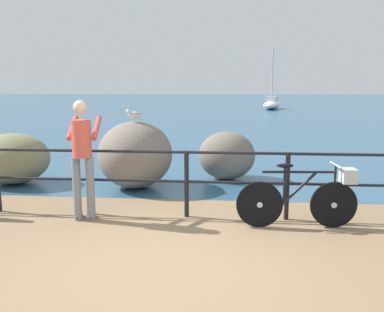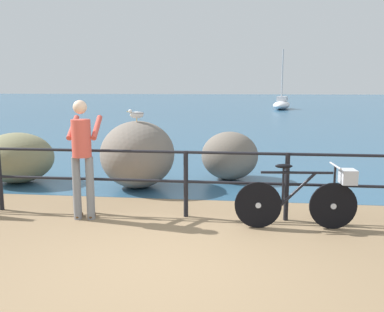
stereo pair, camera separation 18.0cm
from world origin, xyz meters
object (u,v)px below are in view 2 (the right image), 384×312
at_px(seagull, 136,114).
at_px(sailboat, 282,104).
at_px(breakwater_boulder_right, 230,156).
at_px(breakwater_boulder_main, 138,154).
at_px(bicycle, 307,196).
at_px(person_at_railing, 82,154).
at_px(breakwater_boulder_left, 17,158).

relative_size(seagull, sailboat, 0.07).
relative_size(breakwater_boulder_right, sailboat, 0.24).
bearing_deg(breakwater_boulder_main, bicycle, -35.83).
bearing_deg(breakwater_boulder_right, breakwater_boulder_main, -153.44).
relative_size(person_at_railing, breakwater_boulder_right, 1.49).
bearing_deg(person_at_railing, breakwater_boulder_main, -15.64).
distance_m(breakwater_boulder_main, breakwater_boulder_right, 1.99).
bearing_deg(breakwater_boulder_right, seagull, -151.28).
relative_size(bicycle, sailboat, 0.35).
xyz_separation_m(breakwater_boulder_main, breakwater_boulder_right, (1.77, 0.89, -0.14)).
relative_size(bicycle, person_at_railing, 0.95).
relative_size(breakwater_boulder_main, breakwater_boulder_right, 1.35).
relative_size(breakwater_boulder_left, breakwater_boulder_right, 1.24).
bearing_deg(person_at_railing, seagull, -16.35).
bearing_deg(person_at_railing, bicycle, -98.03).
distance_m(person_at_railing, breakwater_boulder_right, 3.64).
height_order(person_at_railing, seagull, person_at_railing).
height_order(person_at_railing, breakwater_boulder_left, person_at_railing).
height_order(bicycle, person_at_railing, person_at_railing).
bearing_deg(seagull, person_at_railing, 61.39).
xyz_separation_m(bicycle, seagull, (-2.92, 2.04, 0.98)).
height_order(breakwater_boulder_main, breakwater_boulder_right, breakwater_boulder_main).
height_order(person_at_railing, breakwater_boulder_main, person_at_railing).
xyz_separation_m(bicycle, breakwater_boulder_right, (-1.16, 3.00, 0.05)).
bearing_deg(breakwater_boulder_main, sailboat, 79.32).
distance_m(breakwater_boulder_left, sailboat, 29.27).
distance_m(seagull, sailboat, 28.88).
distance_m(bicycle, breakwater_boulder_main, 3.62).
height_order(breakwater_boulder_main, sailboat, sailboat).
bearing_deg(sailboat, seagull, 1.36).
xyz_separation_m(breakwater_boulder_main, sailboat, (5.34, 28.29, -0.23)).
bearing_deg(seagull, breakwater_boulder_left, -23.29).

